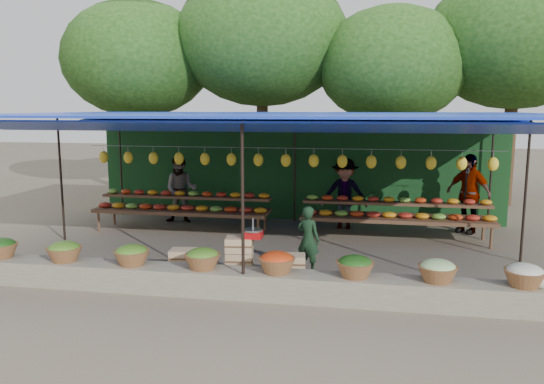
# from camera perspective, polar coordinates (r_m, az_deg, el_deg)

# --- Properties ---
(ground) EXTENTS (60.00, 60.00, 0.00)m
(ground) POSITION_cam_1_polar(r_m,az_deg,el_deg) (11.12, 0.36, -6.25)
(ground) COLOR brown
(ground) RESTS_ON ground
(stone_curb) EXTENTS (10.60, 0.55, 0.40)m
(stone_curb) POSITION_cam_1_polar(r_m,az_deg,el_deg) (8.48, -2.86, -9.78)
(stone_curb) COLOR #676052
(stone_curb) RESTS_ON ground
(stall_canopy) EXTENTS (10.80, 6.60, 2.82)m
(stall_canopy) POSITION_cam_1_polar(r_m,az_deg,el_deg) (10.78, 0.42, 7.72)
(stall_canopy) COLOR black
(stall_canopy) RESTS_ON ground
(produce_baskets) EXTENTS (8.98, 0.58, 0.34)m
(produce_baskets) POSITION_cam_1_polar(r_m,az_deg,el_deg) (8.40, -3.55, -7.38)
(produce_baskets) COLOR brown
(produce_baskets) RESTS_ON stone_curb
(netting_backdrop) EXTENTS (10.60, 0.06, 2.50)m
(netting_backdrop) POSITION_cam_1_polar(r_m,az_deg,el_deg) (13.94, 2.58, 2.12)
(netting_backdrop) COLOR #1A4B1E
(netting_backdrop) RESTS_ON ground
(tree_row) EXTENTS (16.51, 5.50, 7.12)m
(tree_row) POSITION_cam_1_polar(r_m,az_deg,el_deg) (16.80, 5.81, 15.08)
(tree_row) COLOR #392814
(tree_row) RESTS_ON ground
(fruit_table_left) EXTENTS (4.21, 0.95, 0.93)m
(fruit_table_left) POSITION_cam_1_polar(r_m,az_deg,el_deg) (12.89, -9.58, -1.47)
(fruit_table_left) COLOR #513B20
(fruit_table_left) RESTS_ON ground
(fruit_table_right) EXTENTS (4.21, 0.95, 0.93)m
(fruit_table_right) POSITION_cam_1_polar(r_m,az_deg,el_deg) (12.16, 13.21, -2.22)
(fruit_table_right) COLOR #513B20
(fruit_table_right) RESTS_ON ground
(crate_counter) EXTENTS (2.39, 0.39, 0.77)m
(crate_counter) POSITION_cam_1_polar(r_m,az_deg,el_deg) (9.13, -3.70, -7.68)
(crate_counter) COLOR tan
(crate_counter) RESTS_ON ground
(weighing_scale) EXTENTS (0.32, 0.32, 0.34)m
(weighing_scale) POSITION_cam_1_polar(r_m,az_deg,el_deg) (8.93, -2.05, -4.46)
(weighing_scale) COLOR red
(weighing_scale) RESTS_ON crate_counter
(vendor_seated) EXTENTS (0.53, 0.45, 1.22)m
(vendor_seated) POSITION_cam_1_polar(r_m,az_deg,el_deg) (9.51, 3.91, -5.12)
(vendor_seated) COLOR #16311B
(vendor_seated) RESTS_ON ground
(customer_left) EXTENTS (0.91, 0.75, 1.71)m
(customer_left) POSITION_cam_1_polar(r_m,az_deg,el_deg) (13.76, -9.76, 0.23)
(customer_left) COLOR slate
(customer_left) RESTS_ON ground
(customer_mid) EXTENTS (1.12, 0.65, 1.73)m
(customer_mid) POSITION_cam_1_polar(r_m,az_deg,el_deg) (13.02, 7.81, -0.17)
(customer_mid) COLOR slate
(customer_mid) RESTS_ON ground
(customer_right) EXTENTS (1.14, 1.05, 1.88)m
(customer_right) POSITION_cam_1_polar(r_m,az_deg,el_deg) (13.28, 20.36, -0.15)
(customer_right) COLOR slate
(customer_right) RESTS_ON ground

